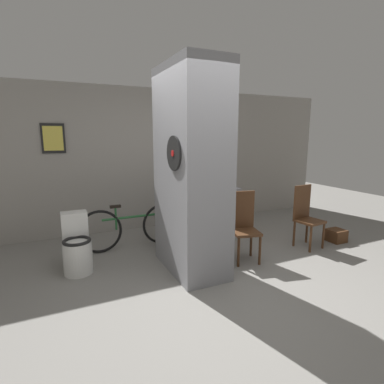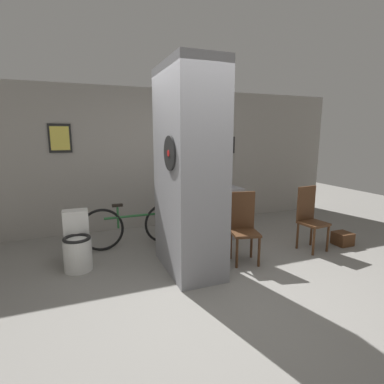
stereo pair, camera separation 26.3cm
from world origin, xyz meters
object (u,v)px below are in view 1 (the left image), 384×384
object	(u,v)px
chair_by_doorway	(306,214)
bottle_tall	(205,184)
chair_near_pillar	(244,224)
bicycle	(133,227)
toilet	(77,247)

from	to	relation	value
chair_by_doorway	bottle_tall	bearing A→B (deg)	138.57
chair_near_pillar	bicycle	xyz separation A→B (m)	(-1.32, 1.09, -0.17)
bottle_tall	chair_by_doorway	bearing A→B (deg)	-34.90
chair_by_doorway	bottle_tall	size ratio (longest dim) A/B	3.81
toilet	chair_by_doorway	world-z (taller)	chair_by_doorway
bottle_tall	toilet	bearing A→B (deg)	-169.83
toilet	chair_near_pillar	bearing A→B (deg)	-14.93
toilet	bottle_tall	world-z (taller)	bottle_tall
chair_by_doorway	bottle_tall	xyz separation A→B (m)	(-1.33, 0.93, 0.44)
toilet	bicycle	size ratio (longest dim) A/B	0.46
chair_near_pillar	chair_by_doorway	distance (m)	1.19
toilet	bicycle	world-z (taller)	toilet
chair_near_pillar	toilet	bearing A→B (deg)	178.38
toilet	bicycle	distance (m)	1.00
chair_by_doorway	bicycle	size ratio (longest dim) A/B	0.59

